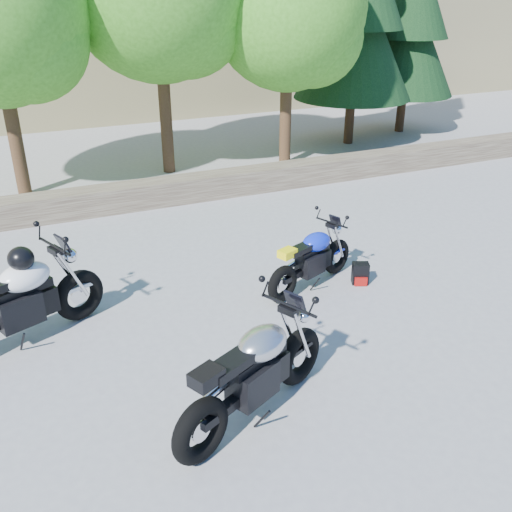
{
  "coord_description": "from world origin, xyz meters",
  "views": [
    {
      "loc": [
        -2.6,
        -5.42,
        4.12
      ],
      "look_at": [
        0.2,
        1.0,
        0.75
      ],
      "focal_mm": 40.0,
      "sensor_mm": 36.0,
      "label": 1
    }
  ],
  "objects_px": {
    "silver_bike": "(255,374)",
    "backpack": "(360,274)",
    "white_bike": "(17,300)",
    "blue_bike": "(312,259)"
  },
  "relations": [
    {
      "from": "silver_bike",
      "to": "backpack",
      "type": "bearing_deg",
      "value": 11.95
    },
    {
      "from": "white_bike",
      "to": "backpack",
      "type": "xyz_separation_m",
      "value": [
        4.75,
        -0.34,
        -0.47
      ]
    },
    {
      "from": "silver_bike",
      "to": "white_bike",
      "type": "bearing_deg",
      "value": 105.46
    },
    {
      "from": "blue_bike",
      "to": "backpack",
      "type": "xyz_separation_m",
      "value": [
        0.73,
        -0.22,
        -0.28
      ]
    },
    {
      "from": "white_bike",
      "to": "backpack",
      "type": "relative_size",
      "value": 6.67
    },
    {
      "from": "backpack",
      "to": "blue_bike",
      "type": "bearing_deg",
      "value": -173.49
    },
    {
      "from": "white_bike",
      "to": "blue_bike",
      "type": "relative_size",
      "value": 1.27
    },
    {
      "from": "white_bike",
      "to": "backpack",
      "type": "height_order",
      "value": "white_bike"
    },
    {
      "from": "silver_bike",
      "to": "blue_bike",
      "type": "xyz_separation_m",
      "value": [
        1.9,
        2.28,
        -0.1
      ]
    },
    {
      "from": "silver_bike",
      "to": "backpack",
      "type": "xyz_separation_m",
      "value": [
        2.63,
        2.05,
        -0.38
      ]
    }
  ]
}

